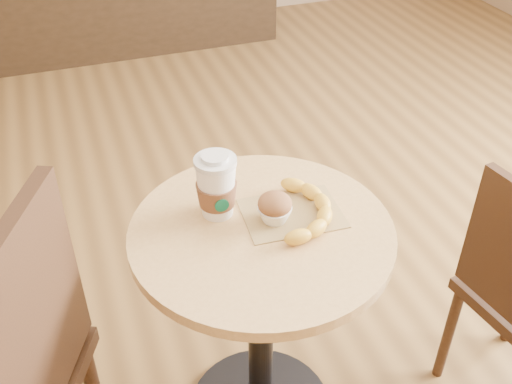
% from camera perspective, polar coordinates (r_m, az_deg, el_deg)
% --- Properties ---
extents(cafe_table, '(0.64, 0.64, 0.75)m').
position_cam_1_polar(cafe_table, '(1.60, 0.49, -10.09)').
color(cafe_table, black).
rests_on(cafe_table, ground).
extents(kraft_bag, '(0.25, 0.20, 0.00)m').
position_cam_1_polar(kraft_bag, '(1.48, 3.43, -2.03)').
color(kraft_bag, '#977B49').
rests_on(kraft_bag, cafe_table).
extents(coffee_cup, '(0.10, 0.10, 0.17)m').
position_cam_1_polar(coffee_cup, '(1.44, -3.79, 0.39)').
color(coffee_cup, white).
rests_on(coffee_cup, cafe_table).
extents(muffin, '(0.08, 0.08, 0.08)m').
position_cam_1_polar(muffin, '(1.43, 1.80, -1.51)').
color(muffin, white).
rests_on(muffin, kraft_bag).
extents(banana, '(0.27, 0.31, 0.04)m').
position_cam_1_polar(banana, '(1.46, 4.51, -1.52)').
color(banana, gold).
rests_on(banana, kraft_bag).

